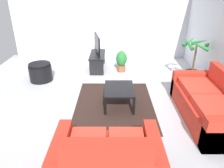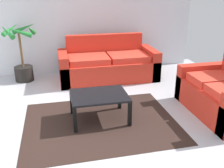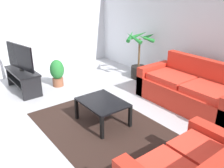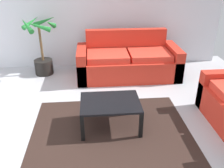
{
  "view_description": "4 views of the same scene",
  "coord_description": "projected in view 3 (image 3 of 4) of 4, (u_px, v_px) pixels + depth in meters",
  "views": [
    {
      "loc": [
        4.41,
        0.4,
        2.43
      ],
      "look_at": [
        0.12,
        0.39,
        0.4
      ],
      "focal_mm": 34.13,
      "sensor_mm": 36.0,
      "label": 1
    },
    {
      "loc": [
        -0.24,
        -2.8,
        1.9
      ],
      "look_at": [
        0.6,
        0.85,
        0.43
      ],
      "focal_mm": 40.78,
      "sensor_mm": 36.0,
      "label": 2
    },
    {
      "loc": [
        3.33,
        -1.55,
        2.21
      ],
      "look_at": [
        0.2,
        0.85,
        0.6
      ],
      "focal_mm": 38.8,
      "sensor_mm": 36.0,
      "label": 3
    },
    {
      "loc": [
        0.11,
        -2.39,
        2.12
      ],
      "look_at": [
        0.37,
        0.6,
        0.65
      ],
      "focal_mm": 39.51,
      "sensor_mm": 36.0,
      "label": 4
    }
  ],
  "objects": [
    {
      "name": "couch_main",
      "position": [
        190.0,
        91.0,
        4.71
      ],
      "size": [
        2.04,
        0.9,
        0.9
      ],
      "color": "red",
      "rests_on": "ground"
    },
    {
      "name": "potted_plant_small",
      "position": [
        57.0,
        72.0,
        5.62
      ],
      "size": [
        0.33,
        0.33,
        0.64
      ],
      "color": "brown",
      "rests_on": "ground"
    },
    {
      "name": "wall_left",
      "position": [
        4.0,
        24.0,
        5.85
      ],
      "size": [
        0.06,
        6.0,
        2.7
      ],
      "primitive_type": "cube",
      "color": "silver",
      "rests_on": "ground"
    },
    {
      "name": "tv",
      "position": [
        20.0,
        57.0,
        5.2
      ],
      "size": [
        0.95,
        0.23,
        0.58
      ],
      "color": "black",
      "rests_on": "tv_stand"
    },
    {
      "name": "ground_plane",
      "position": [
        66.0,
        124.0,
        4.15
      ],
      "size": [
        6.6,
        6.6,
        0.0
      ],
      "primitive_type": "plane",
      "color": "#B2B2B7"
    },
    {
      "name": "tv_stand",
      "position": [
        23.0,
        78.0,
        5.37
      ],
      "size": [
        1.1,
        0.45,
        0.48
      ],
      "color": "black",
      "rests_on": "ground"
    },
    {
      "name": "potted_palm",
      "position": [
        139.0,
        60.0,
        6.08
      ],
      "size": [
        0.71,
        0.73,
        1.2
      ],
      "color": "black",
      "rests_on": "ground"
    },
    {
      "name": "wall_back",
      "position": [
        184.0,
        28.0,
        5.33
      ],
      "size": [
        6.0,
        0.06,
        2.7
      ],
      "primitive_type": "cube",
      "color": "silver",
      "rests_on": "ground"
    },
    {
      "name": "coffee_table",
      "position": [
        102.0,
        104.0,
        4.08
      ],
      "size": [
        0.82,
        0.62,
        0.41
      ],
      "color": "black",
      "rests_on": "ground"
    },
    {
      "name": "area_rug",
      "position": [
        98.0,
        124.0,
        4.15
      ],
      "size": [
        2.2,
        1.7,
        0.01
      ],
      "primitive_type": "cube",
      "color": "black",
      "rests_on": "ground"
    }
  ]
}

